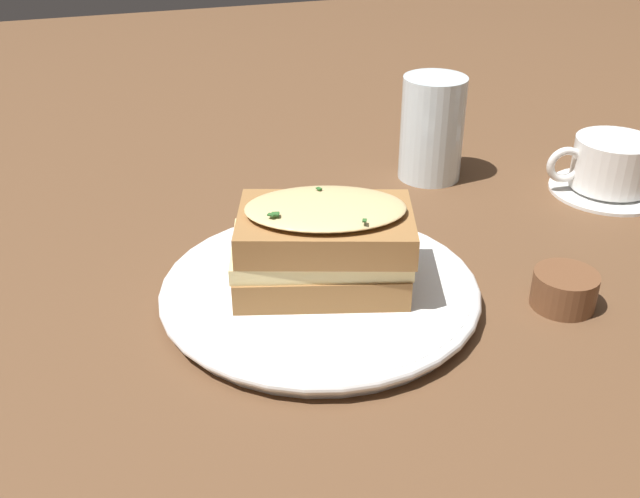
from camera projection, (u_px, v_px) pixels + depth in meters
ground_plane at (303, 312)px, 0.61m from camera, size 2.40×2.40×0.00m
dinner_plate at (320, 290)px, 0.62m from camera, size 0.26×0.26×0.02m
sandwich at (322, 245)px, 0.60m from camera, size 0.16×0.13×0.08m
teacup_with_saucer at (610, 168)px, 0.80m from camera, size 0.13×0.12×0.06m
water_glass at (432, 128)px, 0.82m from camera, size 0.07×0.07×0.11m
condiment_pot at (564, 290)px, 0.61m from camera, size 0.05×0.05×0.03m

